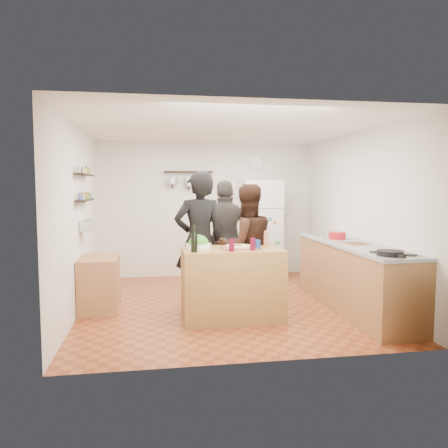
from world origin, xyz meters
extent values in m
plane|color=brown|center=(0.00, 0.00, 0.00)|extent=(4.20, 4.20, 0.00)
plane|color=white|center=(0.00, 0.00, 2.50)|extent=(4.20, 4.20, 0.00)
plane|color=silver|center=(0.00, 2.10, 1.25)|extent=(4.00, 0.00, 4.00)
plane|color=silver|center=(-2.00, 0.00, 1.25)|extent=(0.00, 4.20, 4.20)
plane|color=silver|center=(2.00, 0.00, 1.25)|extent=(0.00, 4.20, 4.20)
cube|color=olive|center=(-0.03, -0.70, 0.46)|extent=(1.25, 0.72, 0.91)
cube|color=brown|center=(0.05, -0.72, 0.92)|extent=(0.42, 0.34, 0.02)
cylinder|color=beige|center=(0.05, -0.72, 0.94)|extent=(0.34, 0.34, 0.02)
cylinder|color=white|center=(-0.45, -0.65, 0.94)|extent=(0.32, 0.32, 0.06)
cylinder|color=black|center=(-0.53, -0.92, 1.03)|extent=(0.08, 0.08, 0.24)
cylinder|color=#51061B|center=(-0.08, -0.94, 0.99)|extent=(0.06, 0.06, 0.15)
cylinder|color=#51071C|center=(0.19, -0.90, 0.99)|extent=(0.06, 0.06, 0.16)
cylinder|color=#9F6642|center=(0.42, -0.65, 0.99)|extent=(0.05, 0.05, 0.17)
cylinder|color=navy|center=(0.27, -0.82, 0.97)|extent=(0.07, 0.07, 0.12)
imported|color=black|center=(-0.39, -0.20, 0.95)|extent=(0.75, 0.55, 1.90)
imported|color=black|center=(0.25, -0.28, 0.86)|extent=(0.93, 0.78, 1.72)
imported|color=#2B2826|center=(0.08, 0.38, 0.89)|extent=(1.06, 0.48, 1.79)
cube|color=#9E7042|center=(1.70, -0.55, 0.45)|extent=(0.63, 2.63, 0.90)
cube|color=white|center=(1.70, -1.50, 0.91)|extent=(0.60, 0.62, 0.02)
cylinder|color=black|center=(1.60, -1.61, 0.95)|extent=(0.29, 0.29, 0.06)
cube|color=silver|center=(1.70, 0.30, 0.92)|extent=(0.50, 0.80, 0.03)
cube|color=brown|center=(1.70, -0.60, 0.91)|extent=(0.30, 0.40, 0.02)
cylinder|color=#AB131C|center=(1.65, -0.09, 0.97)|extent=(0.24, 0.24, 0.10)
cube|color=white|center=(0.95, 1.75, 0.90)|extent=(0.70, 0.68, 1.80)
cylinder|color=silver|center=(0.95, 2.08, 2.15)|extent=(0.30, 0.03, 0.30)
cube|color=black|center=(-1.93, 0.20, 1.50)|extent=(0.12, 1.00, 0.02)
cube|color=black|center=(-1.93, 0.20, 1.85)|extent=(0.12, 1.00, 0.02)
cube|color=silver|center=(-1.90, 0.20, 1.15)|extent=(0.18, 0.35, 0.14)
cube|color=#A67445|center=(-1.74, 0.00, 0.36)|extent=(0.50, 0.80, 0.73)
cube|color=black|center=(-0.35, 2.00, 1.95)|extent=(0.90, 0.04, 0.04)
camera|label=1|loc=(-1.01, -6.07, 1.70)|focal=35.00mm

